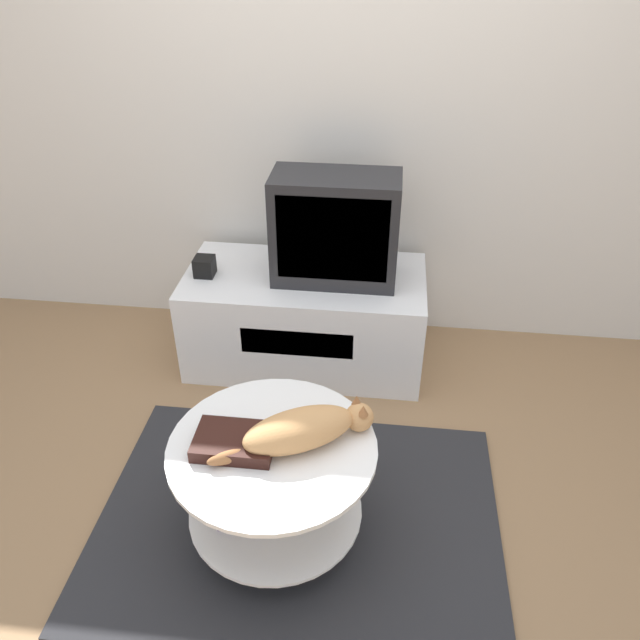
% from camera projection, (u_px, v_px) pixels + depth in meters
% --- Properties ---
extents(ground_plane, '(12.00, 12.00, 0.00)m').
position_uv_depth(ground_plane, '(298.00, 522.00, 2.42)').
color(ground_plane, '#93704C').
extents(wall_back, '(8.00, 0.05, 2.60)m').
position_uv_depth(wall_back, '(338.00, 85.00, 2.89)').
color(wall_back, silver).
rests_on(wall_back, ground_plane).
extents(rug, '(1.54, 1.14, 0.02)m').
position_uv_depth(rug, '(298.00, 520.00, 2.42)').
color(rug, '#28282B').
rests_on(rug, ground_plane).
extents(tv_stand, '(1.18, 0.60, 0.49)m').
position_uv_depth(tv_stand, '(305.00, 317.00, 3.17)').
color(tv_stand, white).
rests_on(tv_stand, ground_plane).
extents(tv, '(0.58, 0.29, 0.52)m').
position_uv_depth(tv, '(335.00, 229.00, 2.88)').
color(tv, '#232326').
rests_on(tv, tv_stand).
extents(speaker, '(0.09, 0.09, 0.09)m').
position_uv_depth(speaker, '(205.00, 266.00, 3.02)').
color(speaker, black).
rests_on(speaker, tv_stand).
extents(coffee_table, '(0.72, 0.72, 0.45)m').
position_uv_depth(coffee_table, '(275.00, 478.00, 2.20)').
color(coffee_table, '#B2B2B7').
rests_on(coffee_table, rug).
extents(dvd_box, '(0.27, 0.18, 0.05)m').
position_uv_depth(dvd_box, '(235.00, 442.00, 2.09)').
color(dvd_box, black).
rests_on(dvd_box, coffee_table).
extents(cat, '(0.54, 0.33, 0.13)m').
position_uv_depth(cat, '(304.00, 429.00, 2.09)').
color(cat, tan).
rests_on(cat, coffee_table).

